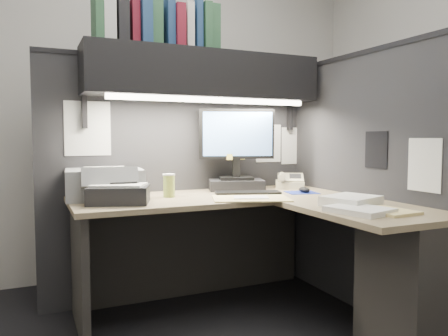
{
  "coord_description": "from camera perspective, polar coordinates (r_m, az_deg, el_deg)",
  "views": [
    {
      "loc": [
        -0.94,
        -1.95,
        1.09
      ],
      "look_at": [
        0.16,
        0.51,
        0.9
      ],
      "focal_mm": 35.0,
      "sensor_mm": 36.0,
      "label": 1
    }
  ],
  "objects": [
    {
      "name": "open_folder",
      "position": [
        2.59,
        3.53,
        -3.98
      ],
      "size": [
        0.52,
        0.42,
        0.01
      ],
      "primitive_type": "cube",
      "rotation": [
        0.0,
        0.0,
        -0.34
      ],
      "color": "#E0CB7E",
      "rests_on": "desk"
    },
    {
      "name": "telephone",
      "position": [
        3.18,
        8.57,
        -1.86
      ],
      "size": [
        0.28,
        0.28,
        0.08
      ],
      "primitive_type": "cube",
      "rotation": [
        0.0,
        0.0,
        -0.54
      ],
      "color": "#BBB490",
      "rests_on": "desk"
    },
    {
      "name": "paper_stack_b",
      "position": [
        2.21,
        17.25,
        -5.26
      ],
      "size": [
        0.28,
        0.32,
        0.03
      ],
      "primitive_type": "cube",
      "rotation": [
        0.0,
        0.0,
        0.24
      ],
      "color": "white",
      "rests_on": "desk"
    },
    {
      "name": "binder_row",
      "position": [
        2.89,
        -8.62,
        17.97
      ],
      "size": [
        0.78,
        0.26,
        0.31
      ],
      "color": "#285033",
      "rests_on": "overhead_shelf"
    },
    {
      "name": "wall_back",
      "position": [
        3.59,
        -8.95,
        8.06
      ],
      "size": [
        3.5,
        0.04,
        2.7
      ],
      "primitive_type": "cube",
      "color": "#BAB6B0",
      "rests_on": "floor"
    },
    {
      "name": "printer",
      "position": [
        2.71,
        -15.36,
        -1.98
      ],
      "size": [
        0.47,
        0.41,
        0.18
      ],
      "primitive_type": "cube",
      "rotation": [
        0.0,
        0.0,
        -0.08
      ],
      "color": "gray",
      "rests_on": "desk"
    },
    {
      "name": "overhead_shelf",
      "position": [
        2.93,
        -2.64,
        11.97
      ],
      "size": [
        1.55,
        0.34,
        0.3
      ],
      "primitive_type": "cube",
      "color": "black",
      "rests_on": "partition_back"
    },
    {
      "name": "partition_right",
      "position": [
        2.88,
        17.8,
        -2.03
      ],
      "size": [
        0.06,
        1.5,
        1.6
      ],
      "primitive_type": "cube",
      "color": "black",
      "rests_on": "floor"
    },
    {
      "name": "mousepad",
      "position": [
        2.92,
        10.1,
        -3.17
      ],
      "size": [
        0.23,
        0.22,
        0.0
      ],
      "primitive_type": "cube",
      "rotation": [
        0.0,
        0.0,
        -0.23
      ],
      "color": "navy",
      "rests_on": "desk"
    },
    {
      "name": "partition_back",
      "position": [
        3.05,
        -5.49,
        -1.52
      ],
      "size": [
        1.9,
        0.06,
        1.6
      ],
      "primitive_type": "cube",
      "color": "black",
      "rests_on": "floor"
    },
    {
      "name": "paper_stack_a",
      "position": [
        2.43,
        16.25,
        -4.14
      ],
      "size": [
        0.33,
        0.31,
        0.05
      ],
      "primitive_type": "cube",
      "rotation": [
        0.0,
        0.0,
        0.33
      ],
      "color": "white",
      "rests_on": "desk"
    },
    {
      "name": "task_light_tube",
      "position": [
        2.78,
        -1.56,
        8.88
      ],
      "size": [
        1.32,
        0.04,
        0.04
      ],
      "primitive_type": "cylinder",
      "rotation": [
        0.0,
        1.57,
        0.0
      ],
      "color": "white",
      "rests_on": "overhead_shelf"
    },
    {
      "name": "manila_stack",
      "position": [
        2.27,
        20.6,
        -5.29
      ],
      "size": [
        0.21,
        0.26,
        0.01
      ],
      "primitive_type": "cube",
      "rotation": [
        0.0,
        0.0,
        0.07
      ],
      "color": "#E0CB7E",
      "rests_on": "desk"
    },
    {
      "name": "notebook_stack",
      "position": [
        2.49,
        -13.52,
        -3.38
      ],
      "size": [
        0.39,
        0.36,
        0.1
      ],
      "primitive_type": "cube",
      "rotation": [
        0.0,
        0.0,
        -0.33
      ],
      "color": "black",
      "rests_on": "desk"
    },
    {
      "name": "pinned_papers",
      "position": [
        2.86,
        4.34,
        3.21
      ],
      "size": [
        1.76,
        1.31,
        0.51
      ],
      "color": "white",
      "rests_on": "partition_back"
    },
    {
      "name": "keyboard",
      "position": [
        2.79,
        3.12,
        -3.29
      ],
      "size": [
        0.43,
        0.26,
        0.02
      ],
      "primitive_type": "cube",
      "rotation": [
        0.0,
        0.0,
        -0.31
      ],
      "color": "black",
      "rests_on": "desk"
    },
    {
      "name": "mouse",
      "position": [
        2.91,
        10.44,
        -2.82
      ],
      "size": [
        0.06,
        0.1,
        0.04
      ],
      "primitive_type": "ellipsoid",
      "rotation": [
        0.0,
        0.0,
        0.05
      ],
      "color": "black",
      "rests_on": "mousepad"
    },
    {
      "name": "desk",
      "position": [
        2.47,
        10.71,
        -11.35
      ],
      "size": [
        1.7,
        1.53,
        0.73
      ],
      "color": "#968560",
      "rests_on": "floor"
    },
    {
      "name": "monitor",
      "position": [
        3.0,
        1.64,
        1.3
      ],
      "size": [
        0.5,
        0.33,
        0.56
      ],
      "rotation": [
        0.0,
        0.0,
        -0.31
      ],
      "color": "black",
      "rests_on": "desk"
    },
    {
      "name": "coffee_cup",
      "position": [
        2.68,
        -7.19,
        -2.39
      ],
      "size": [
        0.09,
        0.09,
        0.13
      ],
      "primitive_type": "cylinder",
      "rotation": [
        0.0,
        0.0,
        -0.24
      ],
      "color": "#B1C34E",
      "rests_on": "desk"
    }
  ]
}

